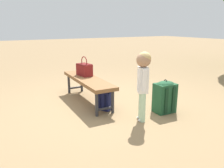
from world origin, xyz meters
name	(u,v)px	position (x,y,z in m)	size (l,w,h in m)	color
ground_plane	(106,106)	(0.00, 0.00, 0.00)	(40.00, 40.00, 0.00)	#8C704C
park_bench	(88,81)	(-0.35, -0.19, 0.39)	(1.61, 0.45, 0.45)	brown
handbag	(84,69)	(-0.58, -0.15, 0.58)	(0.34, 0.23, 0.37)	maroon
child_standing	(143,76)	(0.81, 0.17, 0.68)	(0.26, 0.21, 1.02)	#B2D8B2
backpack_large	(165,96)	(0.72, 0.68, 0.27)	(0.30, 0.34, 0.55)	#1E4C2D
backpack_small	(105,99)	(0.15, -0.11, 0.18)	(0.26, 0.25, 0.36)	#191E4C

